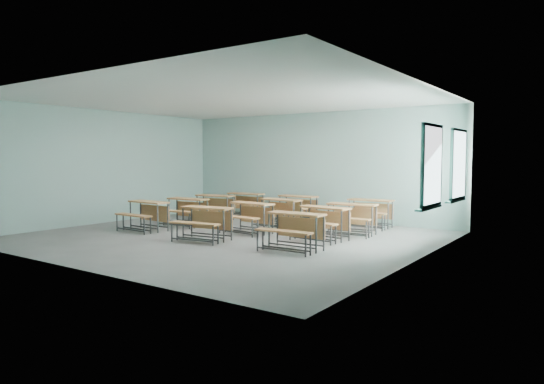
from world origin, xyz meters
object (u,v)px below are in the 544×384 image
Objects in this scene: desk_unit_r0c2 at (293,225)px; desk_unit_r1c0 at (185,207)px; desk_unit_r0c1 at (204,218)px; desk_unit_r3c0 at (244,201)px; desk_unit_r3c1 at (296,204)px; desk_unit_r2c0 at (213,203)px; desk_unit_r2c2 at (351,214)px; desk_unit_r1c1 at (249,213)px; desk_unit_r1c2 at (322,218)px; desk_unit_r2c1 at (279,208)px; desk_unit_r3c2 at (369,209)px; desk_unit_r0c0 at (145,211)px.

desk_unit_r0c2 is 4.52m from desk_unit_r1c0.
desk_unit_r0c1 is 1.05× the size of desk_unit_r3c0.
desk_unit_r0c2 is 0.98× the size of desk_unit_r3c1.
desk_unit_r2c2 is (4.57, -0.19, 0.00)m from desk_unit_r2c0.
desk_unit_r1c1 is (-2.09, 1.26, 0.00)m from desk_unit_r0c2.
desk_unit_r1c1 is 1.00× the size of desk_unit_r1c2.
desk_unit_r1c0 is 0.98× the size of desk_unit_r2c0.
desk_unit_r0c1 is 1.02× the size of desk_unit_r1c2.
desk_unit_r2c0 is 2.40m from desk_unit_r2c1.
desk_unit_r0c1 and desk_unit_r0c2 have the same top height.
desk_unit_r1c0 is 4.19m from desk_unit_r1c2.
desk_unit_r1c2 and desk_unit_r3c0 have the same top height.
desk_unit_r1c0 is (-2.06, 1.47, 0.00)m from desk_unit_r0c1.
desk_unit_r2c1 and desk_unit_r3c1 have the same top height.
desk_unit_r1c1 is at bearing -5.11° from desk_unit_r1c0.
desk_unit_r1c1 is 1.32m from desk_unit_r2c1.
desk_unit_r2c2 is 1.05× the size of desk_unit_r3c2.
desk_unit_r1c0 and desk_unit_r3c1 have the same top height.
desk_unit_r3c2 is at bearing 93.76° from desk_unit_r1c2.
desk_unit_r3c1 is at bearing 144.23° from desk_unit_r2c2.
desk_unit_r1c1 and desk_unit_r2c1 have the same top height.
desk_unit_r3c0 is at bearing 70.26° from desk_unit_r2c0.
desk_unit_r0c1 is 3.99m from desk_unit_r3c1.
desk_unit_r0c1 is at bearing -91.23° from desk_unit_r1c1.
desk_unit_r2c0 and desk_unit_r3c2 have the same top height.
desk_unit_r2c2 is at bearing 1.43° from desk_unit_r2c1.
desk_unit_r2c2 is (0.20, 1.05, 0.00)m from desk_unit_r1c2.
desk_unit_r0c1 is 1.05× the size of desk_unit_r3c1.
desk_unit_r3c2 is at bearing 8.99° from desk_unit_r2c0.
desk_unit_r1c0 is 2.55m from desk_unit_r2c1.
desk_unit_r3c0 is at bearing 156.97° from desk_unit_r2c2.
desk_unit_r1c2 is 1.01× the size of desk_unit_r2c1.
desk_unit_r2c0 is at bearing 169.67° from desk_unit_r1c2.
desk_unit_r1c2 is at bearing -21.89° from desk_unit_r2c0.
desk_unit_r1c1 is 2.78m from desk_unit_r2c0.
desk_unit_r2c0 is 1.05× the size of desk_unit_r3c2.
desk_unit_r0c2 is 2.44m from desk_unit_r1c1.
desk_unit_r2c1 is at bearing 49.22° from desk_unit_r0c0.
desk_unit_r1c1 is (2.23, -0.06, 0.00)m from desk_unit_r1c0.
desk_unit_r2c1 is 0.99× the size of desk_unit_r2c2.
desk_unit_r2c2 is (0.07, 2.46, 0.00)m from desk_unit_r0c2.
desk_unit_r3c2 is (0.07, 2.43, 0.00)m from desk_unit_r1c2.
desk_unit_r0c0 and desk_unit_r3c2 have the same top height.
desk_unit_r1c2 is at bearing -26.16° from desk_unit_r2c1.
desk_unit_r3c1 is at bearing -0.72° from desk_unit_r3c0.
desk_unit_r1c2 is at bearing -106.77° from desk_unit_r2c2.
desk_unit_r3c0 is at bearing 155.18° from desk_unit_r2c1.
desk_unit_r0c1 is 2.26m from desk_unit_r0c2.
desk_unit_r1c0 is 2.23m from desk_unit_r1c1.
desk_unit_r2c1 is (-0.01, 1.32, 0.00)m from desk_unit_r1c1.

